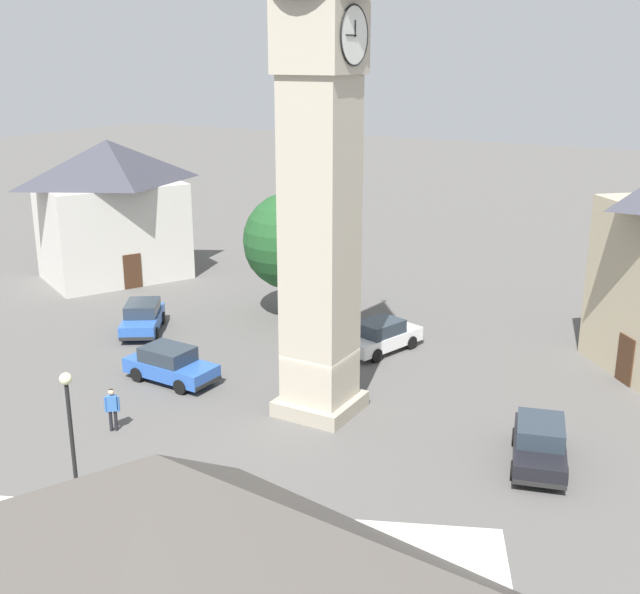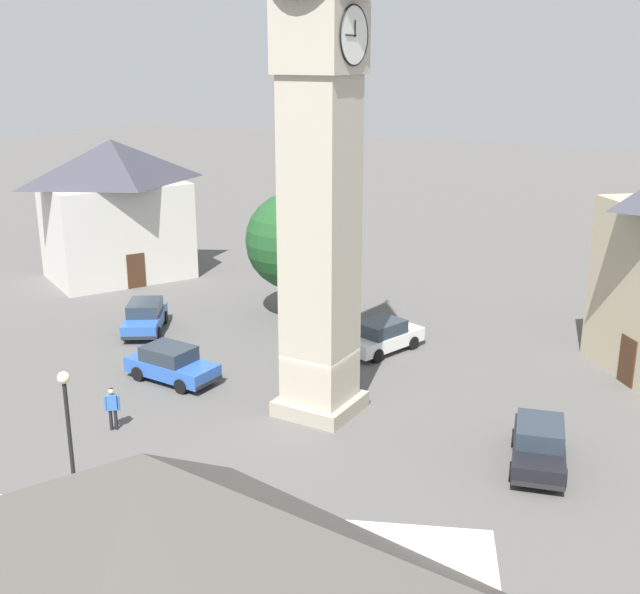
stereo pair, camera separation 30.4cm
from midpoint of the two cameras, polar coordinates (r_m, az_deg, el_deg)
ground_plane at (r=31.44m, az=-0.28°, el=-8.21°), size 200.00×200.00×0.00m
clock_tower at (r=28.41m, az=-0.32°, el=16.35°), size 3.49×3.49×22.29m
car_blue_kerb at (r=37.28m, az=4.20°, el=-2.82°), size 4.44×2.81×1.53m
car_silver_kerb at (r=28.29m, az=15.30°, el=-10.19°), size 4.43×2.72×1.53m
car_red_corner at (r=34.46m, az=-11.03°, el=-4.82°), size 1.95×4.20×1.53m
car_white_side at (r=40.80m, az=-12.92°, el=-1.44°), size 4.38×3.66×1.53m
pedestrian at (r=30.47m, az=-15.09°, el=-7.61°), size 0.40×0.46×1.69m
tree at (r=41.37m, az=-2.27°, el=4.07°), size 5.14×5.14×6.69m
building_corner_back at (r=50.44m, az=-15.02°, el=6.19°), size 10.34×9.31×8.57m
lamp_post at (r=23.98m, az=-17.96°, el=-8.82°), size 0.36×0.36×4.93m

